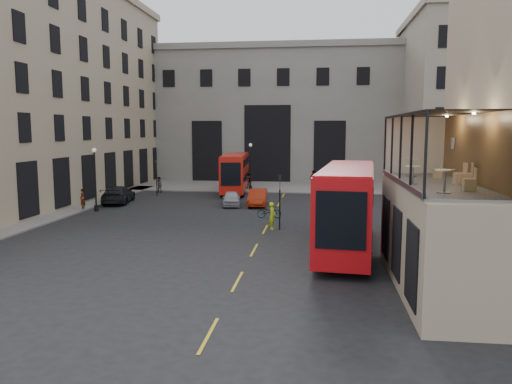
# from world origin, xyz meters

# --- Properties ---
(ground) EXTENTS (140.00, 140.00, 0.00)m
(ground) POSITION_xyz_m (0.00, 0.00, 0.00)
(ground) COLOR black
(ground) RESTS_ON ground
(host_frontage) EXTENTS (3.00, 11.00, 4.50)m
(host_frontage) POSITION_xyz_m (6.50, 0.00, 2.25)
(host_frontage) COLOR tan
(host_frontage) RESTS_ON ground
(cafe_floor) EXTENTS (3.00, 10.00, 0.10)m
(cafe_floor) POSITION_xyz_m (6.50, 0.00, 4.55)
(cafe_floor) COLOR slate
(cafe_floor) RESTS_ON host_frontage
(gateway) EXTENTS (35.00, 10.60, 18.00)m
(gateway) POSITION_xyz_m (-5.00, 47.99, 9.39)
(gateway) COLOR gray
(gateway) RESTS_ON ground
(building_right) EXTENTS (16.60, 18.60, 20.00)m
(building_right) POSITION_xyz_m (20.00, 39.97, 10.39)
(building_right) COLOR gray
(building_right) RESTS_ON ground
(pavement_far) EXTENTS (40.00, 12.00, 0.12)m
(pavement_far) POSITION_xyz_m (-6.00, 38.00, 0.06)
(pavement_far) COLOR slate
(pavement_far) RESTS_ON ground
(traffic_light_near) EXTENTS (0.16, 0.20, 3.80)m
(traffic_light_near) POSITION_xyz_m (-1.00, 12.00, 2.42)
(traffic_light_near) COLOR black
(traffic_light_near) RESTS_ON ground
(traffic_light_far) EXTENTS (0.16, 0.20, 3.80)m
(traffic_light_far) POSITION_xyz_m (-15.00, 28.00, 2.42)
(traffic_light_far) COLOR black
(traffic_light_far) RESTS_ON ground
(street_lamp_a) EXTENTS (0.36, 0.36, 5.33)m
(street_lamp_a) POSITION_xyz_m (-17.00, 18.00, 2.39)
(street_lamp_a) COLOR black
(street_lamp_a) RESTS_ON ground
(street_lamp_b) EXTENTS (0.36, 0.36, 5.33)m
(street_lamp_b) POSITION_xyz_m (-6.00, 34.00, 2.39)
(street_lamp_b) COLOR black
(street_lamp_b) RESTS_ON ground
(bus_near) EXTENTS (3.98, 12.25, 4.80)m
(bus_near) POSITION_xyz_m (3.23, 6.41, 2.70)
(bus_near) COLOR red
(bus_near) RESTS_ON ground
(bus_far) EXTENTS (3.30, 10.72, 4.21)m
(bus_far) POSITION_xyz_m (-7.41, 31.86, 2.37)
(bus_far) COLOR red
(bus_far) RESTS_ON ground
(car_a) EXTENTS (2.17, 4.12, 1.34)m
(car_a) POSITION_xyz_m (-6.17, 22.38, 0.67)
(car_a) COLOR #A9AAB1
(car_a) RESTS_ON ground
(car_b) EXTENTS (1.82, 4.60, 1.49)m
(car_b) POSITION_xyz_m (-3.83, 22.77, 0.75)
(car_b) COLOR #952009
(car_b) RESTS_ON ground
(car_c) EXTENTS (3.17, 5.90, 1.63)m
(car_c) POSITION_xyz_m (-17.00, 22.72, 0.81)
(car_c) COLOR black
(car_c) RESTS_ON ground
(bicycle) EXTENTS (1.89, 0.78, 0.97)m
(bicycle) POSITION_xyz_m (-2.17, 16.62, 0.48)
(bicycle) COLOR gray
(bicycle) RESTS_ON ground
(cyclist) EXTENTS (0.47, 0.70, 1.89)m
(cyclist) POSITION_xyz_m (-1.52, 12.14, 0.94)
(cyclist) COLOR #C9FE1A
(cyclist) RESTS_ON ground
(pedestrian_a) EXTENTS (0.98, 0.84, 1.76)m
(pedestrian_a) POSITION_xyz_m (-15.54, 30.54, 0.88)
(pedestrian_a) COLOR gray
(pedestrian_a) RESTS_ON ground
(pedestrian_b) EXTENTS (1.09, 1.18, 1.60)m
(pedestrian_b) POSITION_xyz_m (-6.64, 37.73, 0.80)
(pedestrian_b) COLOR gray
(pedestrian_b) RESTS_ON ground
(pedestrian_c) EXTENTS (1.14, 1.00, 1.85)m
(pedestrian_c) POSITION_xyz_m (1.01, 40.00, 0.92)
(pedestrian_c) COLOR gray
(pedestrian_c) RESTS_ON ground
(pedestrian_d) EXTENTS (0.96, 0.93, 1.66)m
(pedestrian_d) POSITION_xyz_m (5.55, 32.06, 0.83)
(pedestrian_d) COLOR gray
(pedestrian_d) RESTS_ON ground
(pedestrian_e) EXTENTS (0.57, 0.75, 1.85)m
(pedestrian_e) POSITION_xyz_m (-18.33, 18.25, 0.93)
(pedestrian_e) COLOR gray
(pedestrian_e) RESTS_ON ground
(cafe_table_near) EXTENTS (0.68, 0.68, 0.85)m
(cafe_table_near) POSITION_xyz_m (6.04, -3.32, 5.16)
(cafe_table_near) COLOR silver
(cafe_table_near) RESTS_ON cafe_floor
(cafe_table_mid) EXTENTS (0.61, 0.61, 0.76)m
(cafe_table_mid) POSITION_xyz_m (5.47, -0.37, 5.10)
(cafe_table_mid) COLOR white
(cafe_table_mid) RESTS_ON cafe_floor
(cafe_table_far) EXTENTS (0.68, 0.68, 0.86)m
(cafe_table_far) POSITION_xyz_m (6.04, 3.15, 5.17)
(cafe_table_far) COLOR beige
(cafe_table_far) RESTS_ON cafe_floor
(cafe_chair_a) EXTENTS (0.46, 0.46, 0.86)m
(cafe_chair_a) POSITION_xyz_m (7.12, -2.57, 4.86)
(cafe_chair_a) COLOR tan
(cafe_chair_a) RESTS_ON cafe_floor
(cafe_chair_b) EXTENTS (0.46, 0.46, 0.90)m
(cafe_chair_b) POSITION_xyz_m (7.39, -0.29, 4.87)
(cafe_chair_b) COLOR tan
(cafe_chair_b) RESTS_ON cafe_floor
(cafe_chair_c) EXTENTS (0.51, 0.51, 0.92)m
(cafe_chair_c) POSITION_xyz_m (7.59, -0.50, 4.88)
(cafe_chair_c) COLOR tan
(cafe_chair_c) RESTS_ON cafe_floor
(cafe_chair_d) EXTENTS (0.42, 0.42, 0.78)m
(cafe_chair_d) POSITION_xyz_m (7.16, 2.59, 4.84)
(cafe_chair_d) COLOR tan
(cafe_chair_d) RESTS_ON cafe_floor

